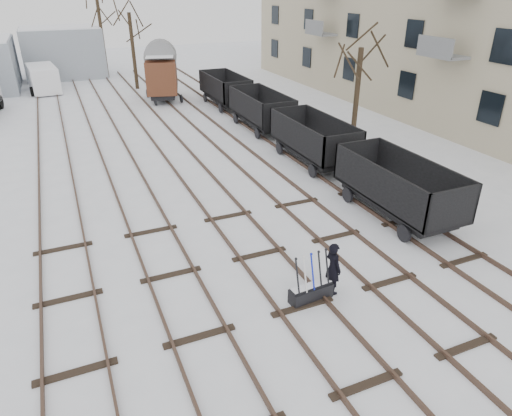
% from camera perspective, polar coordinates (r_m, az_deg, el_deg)
% --- Properties ---
extents(ground, '(120.00, 120.00, 0.00)m').
position_cam_1_polar(ground, '(13.15, 5.82, -12.28)').
color(ground, white).
rests_on(ground, ground).
extents(tracks, '(13.90, 52.00, 0.16)m').
position_cam_1_polar(tracks, '(24.50, -9.79, 6.68)').
color(tracks, black).
rests_on(tracks, ground).
extents(shed_right, '(7.00, 6.00, 4.50)m').
position_cam_1_polar(shed_right, '(49.22, -22.93, 17.54)').
color(shed_right, '#9099A2').
rests_on(shed_right, ground).
extents(ground_frame, '(1.33, 0.53, 1.49)m').
position_cam_1_polar(ground_frame, '(13.29, 6.89, -10.30)').
color(ground_frame, black).
rests_on(ground_frame, ground).
extents(worker, '(0.46, 0.64, 1.63)m').
position_cam_1_polar(worker, '(13.39, 9.61, -7.42)').
color(worker, black).
rests_on(worker, ground).
extents(freight_wagon_a, '(2.19, 5.46, 2.23)m').
position_cam_1_polar(freight_wagon_a, '(18.28, 17.16, 1.51)').
color(freight_wagon_a, black).
rests_on(freight_wagon_a, ground).
extents(freight_wagon_b, '(2.19, 5.46, 2.23)m').
position_cam_1_polar(freight_wagon_b, '(23.10, 7.14, 7.69)').
color(freight_wagon_b, black).
rests_on(freight_wagon_b, ground).
extents(freight_wagon_c, '(2.19, 5.46, 2.23)m').
position_cam_1_polar(freight_wagon_c, '(28.55, 0.61, 11.53)').
color(freight_wagon_c, black).
rests_on(freight_wagon_c, ground).
extents(freight_wagon_d, '(2.19, 5.46, 2.23)m').
position_cam_1_polar(freight_wagon_d, '(34.33, -3.87, 14.02)').
color(freight_wagon_d, black).
rests_on(freight_wagon_d, ground).
extents(box_van_wagon, '(3.45, 4.95, 3.43)m').
position_cam_1_polar(box_van_wagon, '(36.53, -11.67, 16.14)').
color(box_van_wagon, black).
rests_on(box_van_wagon, ground).
extents(panel_van, '(2.51, 4.93, 2.09)m').
position_cam_1_polar(panel_van, '(42.73, -25.07, 14.49)').
color(panel_van, white).
rests_on(panel_van, ground).
extents(tree_near, '(0.30, 0.30, 5.05)m').
position_cam_1_polar(tree_near, '(26.86, 12.48, 13.64)').
color(tree_near, black).
rests_on(tree_near, ground).
extents(tree_far_left, '(0.30, 0.30, 7.67)m').
position_cam_1_polar(tree_far_left, '(47.09, -18.71, 19.83)').
color(tree_far_left, black).
rests_on(tree_far_left, ground).
extents(tree_far_right, '(0.30, 0.30, 6.02)m').
position_cam_1_polar(tree_far_right, '(41.11, -15.09, 18.34)').
color(tree_far_right, black).
rests_on(tree_far_right, ground).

